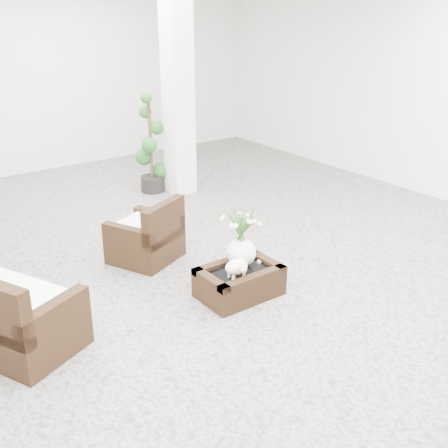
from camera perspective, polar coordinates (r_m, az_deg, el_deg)
ground at (r=7.00m, az=-0.49°, el=-4.46°), size 11.00×11.00×0.00m
column at (r=9.36m, az=-4.75°, el=13.58°), size 0.40×0.40×3.50m
coffee_table at (r=6.30m, az=1.57°, el=-6.05°), size 0.90×0.60×0.31m
sheep_figurine at (r=6.05m, az=1.28°, el=-4.54°), size 0.28×0.23×0.21m
planter_narcissus at (r=6.19m, az=1.79°, el=-0.89°), size 0.44×0.44×0.80m
tealight at (r=6.41m, az=3.60°, el=-3.86°), size 0.04×0.04×0.03m
armchair at (r=7.12m, az=-8.16°, el=-0.57°), size 1.01×0.99×0.82m
topiary at (r=9.59m, az=-7.53°, el=8.14°), size 0.45×0.45×1.69m
shopper at (r=11.23m, az=-4.77°, el=10.25°), size 0.43×0.63×1.66m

